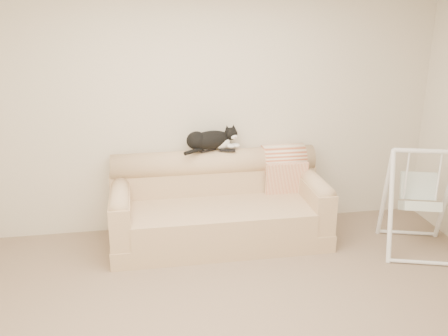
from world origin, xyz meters
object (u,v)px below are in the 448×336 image
object	(u,v)px
sofa	(218,207)
remote_b	(227,150)
tuxedo_cat	(211,140)
remote_a	(208,150)
baby_swing	(419,200)

from	to	relation	value
sofa	remote_b	xyz separation A→B (m)	(0.13, 0.20, 0.56)
remote_b	tuxedo_cat	bearing A→B (deg)	167.46
tuxedo_cat	remote_b	bearing A→B (deg)	-12.54
sofa	remote_b	size ratio (longest dim) A/B	12.46
remote_a	remote_b	size ratio (longest dim) A/B	1.04
remote_a	remote_b	distance (m)	0.21
remote_a	tuxedo_cat	distance (m)	0.11
tuxedo_cat	baby_swing	world-z (taller)	tuxedo_cat
sofa	remote_a	world-z (taller)	remote_a
baby_swing	sofa	bearing A→B (deg)	163.28
remote_b	tuxedo_cat	xyz separation A→B (m)	(-0.17, 0.04, 0.11)
sofa	baby_swing	xyz separation A→B (m)	(1.91, -0.57, 0.18)
remote_a	remote_b	xyz separation A→B (m)	(0.20, -0.04, -0.00)
remote_b	tuxedo_cat	distance (m)	0.21
sofa	remote_a	size ratio (longest dim) A/B	12.02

